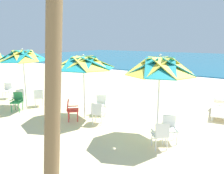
% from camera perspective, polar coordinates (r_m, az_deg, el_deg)
% --- Properties ---
extents(ground_plane, '(80.00, 80.00, 0.00)m').
position_cam_1_polar(ground_plane, '(9.47, 21.85, -8.62)').
color(ground_plane, beige).
extents(beach_umbrella_0, '(2.26, 2.26, 2.79)m').
position_cam_1_polar(beach_umbrella_0, '(7.05, 12.31, 5.16)').
color(beach_umbrella_0, silver).
rests_on(beach_umbrella_0, ground).
extents(plastic_chair_0, '(0.63, 0.63, 0.87)m').
position_cam_1_polar(plastic_chair_0, '(6.80, 12.49, -11.74)').
color(plastic_chair_0, white).
rests_on(plastic_chair_0, ground).
extents(plastic_chair_1, '(0.61, 0.62, 0.87)m').
position_cam_1_polar(plastic_chair_1, '(7.35, 14.76, -9.99)').
color(plastic_chair_1, white).
rests_on(plastic_chair_1, ground).
extents(beach_umbrella_1, '(2.54, 2.54, 2.66)m').
position_cam_1_polar(beach_umbrella_1, '(8.92, -7.42, 6.20)').
color(beach_umbrella_1, silver).
rests_on(beach_umbrella_1, ground).
extents(plastic_chair_2, '(0.63, 0.63, 0.87)m').
position_cam_1_polar(plastic_chair_2, '(9.02, -10.53, -5.60)').
color(plastic_chair_2, red).
rests_on(plastic_chair_2, ground).
extents(plastic_chair_3, '(0.62, 0.63, 0.87)m').
position_cam_1_polar(plastic_chair_3, '(9.61, -2.79, -4.30)').
color(plastic_chair_3, white).
rests_on(plastic_chair_3, ground).
extents(plastic_chair_4, '(0.55, 0.57, 0.87)m').
position_cam_1_polar(plastic_chair_4, '(8.55, -3.73, -6.44)').
color(plastic_chair_4, white).
rests_on(plastic_chair_4, ground).
extents(beach_umbrella_2, '(2.28, 2.28, 2.83)m').
position_cam_1_polar(beach_umbrella_2, '(11.05, -22.16, 7.37)').
color(beach_umbrella_2, silver).
rests_on(beach_umbrella_2, ground).
extents(plastic_chair_5, '(0.63, 0.63, 0.87)m').
position_cam_1_polar(plastic_chair_5, '(11.30, -18.49, -2.42)').
color(plastic_chair_5, white).
rests_on(plastic_chair_5, ground).
extents(plastic_chair_6, '(0.48, 0.45, 0.87)m').
position_cam_1_polar(plastic_chair_6, '(11.74, -23.03, -2.23)').
color(plastic_chair_6, white).
rests_on(plastic_chair_6, ground).
extents(plastic_chair_7, '(0.61, 0.62, 0.87)m').
position_cam_1_polar(plastic_chair_7, '(10.97, -23.36, -3.23)').
color(plastic_chair_7, '#2D8C4C').
rests_on(plastic_chair_7, ground).
extents(plastic_chair_8, '(0.62, 0.63, 0.87)m').
position_cam_1_polar(plastic_chair_8, '(13.51, -25.46, -0.66)').
color(plastic_chair_8, white).
rests_on(plastic_chair_8, ground).
extents(sun_lounger_1, '(0.88, 2.21, 0.62)m').
position_cam_1_polar(sun_lounger_1, '(10.64, 26.18, -5.14)').
color(sun_lounger_1, white).
rests_on(sun_lounger_1, ground).
extents(palm_tree_1, '(2.82, 2.84, 6.04)m').
position_cam_1_polar(palm_tree_1, '(3.96, -16.43, 20.92)').
color(palm_tree_1, brown).
rests_on(palm_tree_1, ground).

